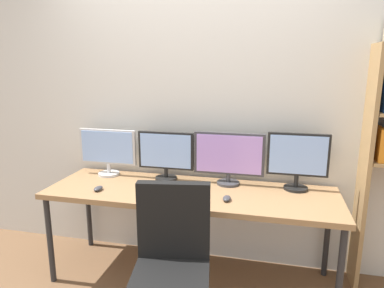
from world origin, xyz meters
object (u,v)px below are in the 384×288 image
(desk, at_px, (190,197))
(office_chair, at_px, (172,284))
(mouse_right_side, at_px, (227,198))
(monitor_far_right, at_px, (298,159))
(monitor_far_left, at_px, (108,150))
(mouse_left_side, at_px, (98,188))
(monitor_center_right, at_px, (229,157))
(keyboard_main, at_px, (183,201))
(monitor_center_left, at_px, (166,154))

(desk, relative_size, office_chair, 2.21)
(mouse_right_side, bearing_deg, monitor_far_right, 35.79)
(office_chair, relative_size, mouse_right_side, 10.31)
(monitor_far_left, height_order, mouse_left_side, monitor_far_left)
(monitor_center_right, distance_m, keyboard_main, 0.56)
(monitor_far_right, height_order, mouse_left_side, monitor_far_right)
(monitor_center_left, xyz_separation_m, monitor_center_right, (0.52, 0.00, 0.01))
(office_chair, bearing_deg, monitor_far_left, 132.98)
(keyboard_main, bearing_deg, monitor_far_left, 150.29)
(monitor_center_left, xyz_separation_m, keyboard_main, (0.26, -0.44, -0.21))
(monitor_far_left, xyz_separation_m, monitor_center_left, (0.52, -0.00, -0.00))
(monitor_center_right, xyz_separation_m, mouse_left_side, (-0.94, -0.37, -0.21))
(monitor_center_left, xyz_separation_m, monitor_far_right, (1.03, 0.00, 0.02))
(keyboard_main, height_order, mouse_left_side, mouse_left_side)
(monitor_far_right, distance_m, keyboard_main, 0.92)
(monitor_center_right, distance_m, monitor_far_right, 0.52)
(office_chair, relative_size, mouse_left_side, 10.31)
(office_chair, relative_size, monitor_center_left, 2.14)
(desk, xyz_separation_m, monitor_center_left, (-0.26, 0.21, 0.27))
(monitor_center_left, height_order, monitor_far_right, monitor_far_right)
(office_chair, bearing_deg, keyboard_main, 96.35)
(monitor_center_right, relative_size, mouse_left_side, 5.77)
(monitor_center_right, relative_size, keyboard_main, 1.61)
(monitor_center_left, bearing_deg, monitor_center_right, 0.01)
(office_chair, height_order, mouse_left_side, office_chair)
(keyboard_main, bearing_deg, monitor_center_right, 59.71)
(monitor_center_left, distance_m, mouse_left_side, 0.60)
(monitor_center_right, bearing_deg, mouse_left_side, -158.26)
(mouse_left_side, bearing_deg, desk, 13.36)
(monitor_center_left, bearing_deg, mouse_left_side, -138.35)
(monitor_center_left, distance_m, monitor_center_right, 0.52)
(desk, xyz_separation_m, mouse_right_side, (0.29, -0.13, 0.07))
(desk, xyz_separation_m, office_chair, (0.05, -0.67, -0.29))
(monitor_far_right, xyz_separation_m, keyboard_main, (-0.78, -0.44, -0.23))
(monitor_center_right, height_order, mouse_left_side, monitor_center_right)
(keyboard_main, relative_size, mouse_right_side, 3.58)
(desk, height_order, monitor_far_right, monitor_far_right)
(keyboard_main, height_order, mouse_right_side, mouse_right_side)
(desk, height_order, monitor_far_left, monitor_far_left)
(desk, distance_m, monitor_center_left, 0.43)
(monitor_far_left, relative_size, keyboard_main, 1.46)
(office_chair, height_order, monitor_far_left, monitor_far_left)
(monitor_center_left, bearing_deg, keyboard_main, -59.71)
(mouse_left_side, bearing_deg, monitor_far_left, 104.56)
(monitor_far_right, bearing_deg, monitor_center_left, -180.00)
(monitor_far_left, height_order, monitor_far_right, monitor_far_right)
(monitor_far_left, height_order, monitor_center_right, monitor_center_right)
(monitor_far_left, bearing_deg, monitor_center_left, -0.00)
(desk, xyz_separation_m, keyboard_main, (0.00, -0.23, 0.06))
(office_chair, xyz_separation_m, keyboard_main, (-0.05, 0.44, 0.35))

